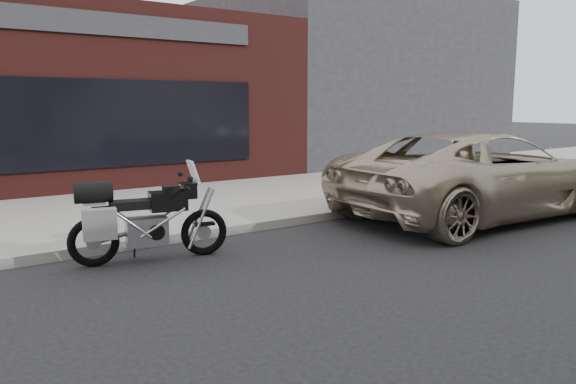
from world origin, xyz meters
The scene contains 6 objects.
ground centered at (0.00, 0.00, 0.00)m, with size 120.00×120.00×0.00m, color black.
near_sidewalk centered at (0.00, 7.00, 0.07)m, with size 44.00×6.00×0.15m, color gray.
storefront centered at (-2.00, 13.98, 2.25)m, with size 14.00×10.07×4.50m.
neighbour_building centered at (10.00, 14.00, 3.00)m, with size 10.00×10.00×6.00m, color #2B2A30.
motorcycle centered at (-2.14, 3.33, 0.59)m, with size 2.13×0.79×1.36m.
minivan centered at (4.23, 2.60, 0.82)m, with size 2.73×5.92×1.64m, color tan.
Camera 1 is at (-4.79, -3.87, 2.11)m, focal length 35.00 mm.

